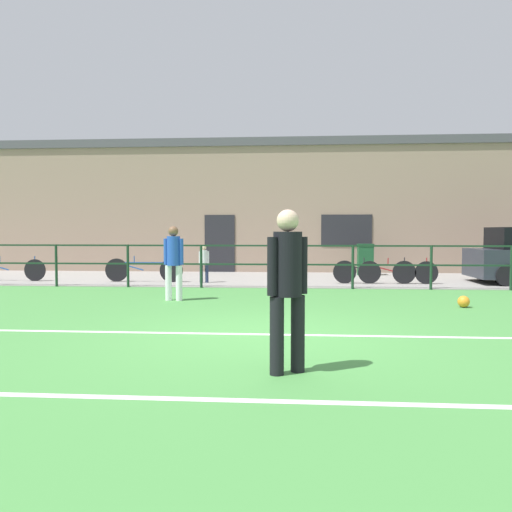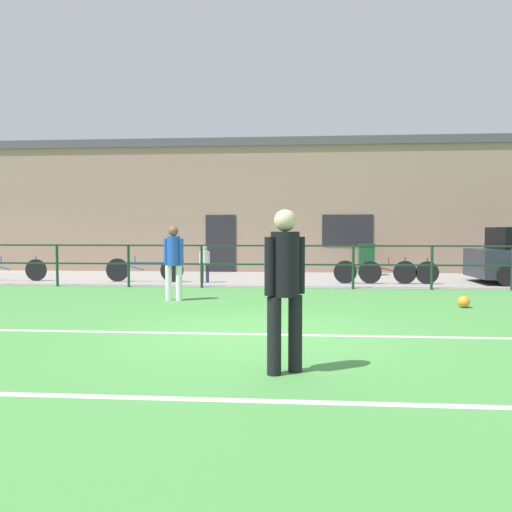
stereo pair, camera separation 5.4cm
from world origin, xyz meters
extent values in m
cube|color=#478C42|center=(0.00, 0.00, -0.02)|extent=(60.00, 44.00, 0.04)
cube|color=white|center=(0.00, 0.03, 0.00)|extent=(36.00, 0.11, 0.00)
cube|color=white|center=(0.00, -2.86, 0.00)|extent=(36.00, 0.11, 0.00)
cube|color=gray|center=(0.00, 8.50, 0.01)|extent=(48.00, 5.00, 0.02)
cylinder|color=#193823|center=(-6.00, 6.00, 0.57)|extent=(0.07, 0.07, 1.15)
cylinder|color=#193823|center=(-4.00, 6.00, 0.57)|extent=(0.07, 0.07, 1.15)
cylinder|color=#193823|center=(-2.00, 6.00, 0.57)|extent=(0.07, 0.07, 1.15)
cylinder|color=#193823|center=(0.00, 6.00, 0.57)|extent=(0.07, 0.07, 1.15)
cylinder|color=#193823|center=(2.00, 6.00, 0.57)|extent=(0.07, 0.07, 1.15)
cylinder|color=#193823|center=(4.00, 6.00, 0.57)|extent=(0.07, 0.07, 1.15)
cylinder|color=#193823|center=(6.00, 6.00, 0.57)|extent=(0.07, 0.07, 1.15)
cube|color=#193823|center=(0.00, 6.00, 1.13)|extent=(36.00, 0.04, 0.04)
cube|color=#193823|center=(0.00, 6.00, 0.63)|extent=(36.00, 0.04, 0.04)
cube|color=gray|center=(0.00, 12.20, 2.29)|extent=(28.00, 2.40, 4.58)
cube|color=#232328|center=(-2.24, 10.98, 1.05)|extent=(1.10, 0.04, 2.10)
cube|color=#232328|center=(2.34, 10.98, 1.55)|extent=(1.80, 0.04, 1.10)
cube|color=#4C4C51|center=(0.00, 12.20, 4.73)|extent=(28.00, 2.56, 0.30)
cylinder|color=black|center=(0.51, -1.88, 0.41)|extent=(0.15, 0.15, 0.83)
cylinder|color=black|center=(0.29, -2.02, 0.41)|extent=(0.15, 0.15, 0.83)
cylinder|color=black|center=(0.40, -1.95, 1.17)|extent=(0.31, 0.31, 0.68)
sphere|color=beige|center=(0.40, -1.95, 1.62)|extent=(0.23, 0.23, 0.23)
cylinder|color=black|center=(0.56, -1.85, 1.15)|extent=(0.11, 0.11, 0.61)
cylinder|color=black|center=(0.24, -2.05, 1.15)|extent=(0.11, 0.11, 0.61)
cylinder|color=white|center=(-2.26, 3.51, 0.38)|extent=(0.14, 0.14, 0.77)
cylinder|color=white|center=(-2.02, 3.48, 0.38)|extent=(0.14, 0.14, 0.77)
cylinder|color=blue|center=(-2.14, 3.50, 1.08)|extent=(0.28, 0.28, 0.63)
sphere|color=brown|center=(-2.14, 3.50, 1.51)|extent=(0.22, 0.22, 0.22)
cylinder|color=blue|center=(-2.31, 3.51, 1.07)|extent=(0.10, 0.10, 0.57)
cylinder|color=blue|center=(-1.97, 3.48, 1.07)|extent=(0.10, 0.10, 0.57)
sphere|color=orange|center=(3.83, 2.94, 0.12)|extent=(0.23, 0.23, 0.23)
cylinder|color=#232D4C|center=(-2.05, 7.14, 0.28)|extent=(0.09, 0.09, 0.52)
cylinder|color=#232D4C|center=(-2.20, 7.09, 0.28)|extent=(0.09, 0.09, 0.52)
cylinder|color=white|center=(-2.12, 7.11, 0.75)|extent=(0.19, 0.19, 0.43)
sphere|color=beige|center=(-2.12, 7.11, 1.04)|extent=(0.15, 0.15, 0.15)
cylinder|color=white|center=(-2.01, 7.15, 0.74)|extent=(0.07, 0.07, 0.38)
cylinder|color=white|center=(-2.23, 7.08, 0.74)|extent=(0.07, 0.07, 0.38)
cylinder|color=black|center=(6.21, 6.80, 0.32)|extent=(0.60, 0.18, 0.60)
cylinder|color=black|center=(6.21, 8.52, 0.32)|extent=(0.60, 0.18, 0.60)
cylinder|color=black|center=(-7.25, 7.20, 0.35)|extent=(0.65, 0.04, 0.65)
cube|color=#234C99|center=(-8.05, 7.20, 0.56)|extent=(1.25, 0.04, 0.04)
cylinder|color=#234C99|center=(-8.33, 7.20, 0.66)|extent=(0.03, 0.03, 0.20)
cylinder|color=#234C99|center=(-7.25, 7.20, 0.63)|extent=(0.03, 0.03, 0.28)
cylinder|color=black|center=(-4.75, 7.20, 0.36)|extent=(0.69, 0.04, 0.69)
cylinder|color=black|center=(-3.11, 7.20, 0.36)|extent=(0.69, 0.04, 0.69)
cube|color=#234C99|center=(-3.93, 7.20, 0.59)|extent=(1.28, 0.04, 0.04)
cube|color=#234C99|center=(-4.34, 7.20, 0.47)|extent=(0.80, 0.03, 0.25)
cylinder|color=#234C99|center=(-4.21, 7.20, 0.69)|extent=(0.03, 0.03, 0.20)
cylinder|color=#234C99|center=(-3.11, 7.20, 0.66)|extent=(0.03, 0.03, 0.28)
cylinder|color=black|center=(1.91, 7.20, 0.35)|extent=(0.65, 0.04, 0.65)
cylinder|color=black|center=(3.58, 7.20, 0.35)|extent=(0.65, 0.04, 0.65)
cube|color=black|center=(2.75, 7.20, 0.56)|extent=(1.30, 0.04, 0.04)
cube|color=black|center=(2.33, 7.20, 0.45)|extent=(0.82, 0.03, 0.24)
cylinder|color=black|center=(2.45, 7.20, 0.66)|extent=(0.03, 0.03, 0.20)
cylinder|color=black|center=(3.58, 7.20, 0.63)|extent=(0.03, 0.03, 0.28)
cylinder|color=black|center=(2.61, 7.20, 0.34)|extent=(0.64, 0.04, 0.64)
cylinder|color=black|center=(4.19, 7.20, 0.34)|extent=(0.64, 0.04, 0.64)
cube|color=maroon|center=(3.40, 7.20, 0.55)|extent=(1.24, 0.04, 0.04)
cube|color=maroon|center=(3.01, 7.20, 0.45)|extent=(0.77, 0.03, 0.23)
cylinder|color=maroon|center=(3.13, 7.20, 0.65)|extent=(0.03, 0.03, 0.20)
cylinder|color=maroon|center=(4.19, 7.20, 0.62)|extent=(0.03, 0.03, 0.28)
cube|color=#194C28|center=(2.87, 9.95, 0.51)|extent=(0.50, 0.42, 0.98)
cube|color=#143D20|center=(2.87, 9.95, 1.04)|extent=(0.53, 0.45, 0.08)
camera|label=1|loc=(0.47, -7.27, 1.51)|focal=35.40mm
camera|label=2|loc=(0.52, -7.26, 1.51)|focal=35.40mm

